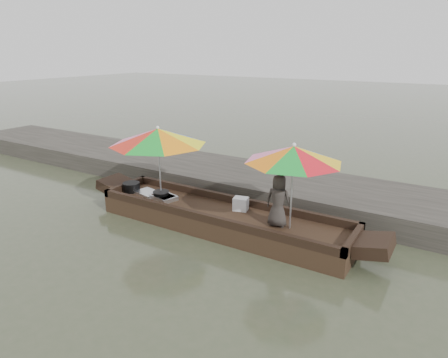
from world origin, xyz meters
The scene contains 11 objects.
water centered at (0.00, 0.00, 0.00)m, with size 80.00×80.00×0.00m, color #3D452E.
dock centered at (0.00, 2.20, 0.25)m, with size 22.00×2.20×0.50m, color #2D2B26.
boat_hull centered at (0.00, 0.00, 0.17)m, with size 5.20×1.20×0.35m, color #382519.
cooking_pot centered at (-2.35, -0.04, 0.45)m, with size 0.38×0.38×0.20m, color black.
tray_crayfish centered at (-1.41, -0.05, 0.39)m, with size 0.55×0.38×0.09m, color silver.
tray_scallop centered at (-1.90, 0.00, 0.38)m, with size 0.55×0.38×0.06m, color silver.
charcoal_grill centered at (-1.47, -0.06, 0.43)m, with size 0.32×0.32×0.15m, color black.
supply_bag centered at (0.28, 0.28, 0.48)m, with size 0.28×0.22×0.26m, color silver.
vendor centered at (1.20, -0.01, 0.83)m, with size 0.47×0.31×0.97m, color #312C28.
umbrella_bow centered at (-1.52, 0.00, 1.12)m, with size 2.00×2.00×1.55m, color #FFF214, non-canonical shape.
umbrella_stern centered at (1.43, 0.00, 1.12)m, with size 1.67×1.67×1.55m, color yellow, non-canonical shape.
Camera 1 is at (3.82, -6.14, 3.39)m, focal length 32.00 mm.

